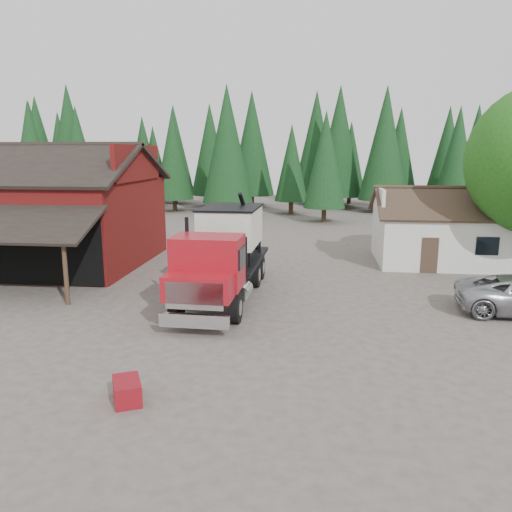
# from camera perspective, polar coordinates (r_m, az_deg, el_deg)

# --- Properties ---
(ground) EXTENTS (120.00, 120.00, 0.00)m
(ground) POSITION_cam_1_polar(r_m,az_deg,el_deg) (19.77, -8.81, -7.86)
(ground) COLOR #4F453E
(ground) RESTS_ON ground
(red_barn) EXTENTS (12.80, 13.63, 7.18)m
(red_barn) POSITION_cam_1_polar(r_m,az_deg,el_deg) (32.39, -23.25, 3.91)
(red_barn) COLOR #601014
(red_barn) RESTS_ON ground
(farmhouse) EXTENTS (8.60, 6.42, 4.65)m
(farmhouse) POSITION_cam_1_polar(r_m,az_deg,el_deg) (32.27, 20.78, 2.23)
(farmhouse) COLOR silver
(farmhouse) RESTS_ON ground
(conifer_backdrop) EXTENTS (76.00, 16.00, 16.00)m
(conifer_backdrop) POSITION_cam_1_polar(r_m,az_deg,el_deg) (60.49, 1.85, 5.54)
(conifer_backdrop) COLOR black
(conifer_backdrop) RESTS_ON ground
(near_pine_a) EXTENTS (4.40, 4.40, 11.40)m
(near_pine_a) POSITION_cam_1_polar(r_m,az_deg,el_deg) (53.33, -24.27, 10.56)
(near_pine_a) COLOR #382619
(near_pine_a) RESTS_ON ground
(near_pine_b) EXTENTS (3.96, 3.96, 10.40)m
(near_pine_b) POSITION_cam_1_polar(r_m,az_deg,el_deg) (47.92, 7.93, 10.84)
(near_pine_b) COLOR #382619
(near_pine_b) RESTS_ON ground
(near_pine_d) EXTENTS (5.28, 5.28, 13.40)m
(near_pine_d) POSITION_cam_1_polar(r_m,az_deg,el_deg) (52.71, -3.31, 12.65)
(near_pine_d) COLOR #382619
(near_pine_d) RESTS_ON ground
(feed_truck) EXTENTS (3.07, 10.41, 4.67)m
(feed_truck) POSITION_cam_1_polar(r_m,az_deg,el_deg) (22.75, -3.73, 0.57)
(feed_truck) COLOR black
(feed_truck) RESTS_ON ground
(equip_box) EXTENTS (1.11, 1.29, 0.60)m
(equip_box) POSITION_cam_1_polar(r_m,az_deg,el_deg) (14.34, -14.52, -14.69)
(equip_box) COLOR maroon
(equip_box) RESTS_ON ground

